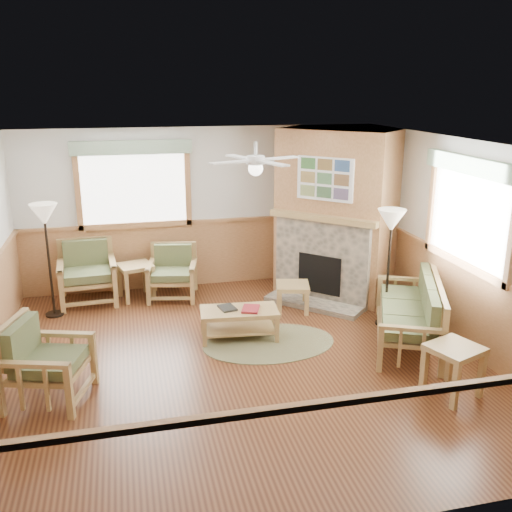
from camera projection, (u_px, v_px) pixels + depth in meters
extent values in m
cube|color=#522B16|center=(238.00, 361.00, 7.22)|extent=(6.00, 6.00, 0.01)
cube|color=white|center=(236.00, 145.00, 6.44)|extent=(6.00, 6.00, 0.01)
cube|color=silver|center=(202.00, 208.00, 9.63)|extent=(6.00, 0.02, 2.70)
cube|color=silver|center=(322.00, 379.00, 4.04)|extent=(6.00, 0.02, 2.70)
cube|color=silver|center=(460.00, 243.00, 7.50)|extent=(0.02, 6.00, 2.70)
cylinder|color=brown|center=(269.00, 343.00, 7.69)|extent=(2.35, 2.35, 0.01)
cube|color=maroon|center=(251.00, 308.00, 7.72)|extent=(0.31, 0.36, 0.03)
cube|color=black|center=(227.00, 307.00, 7.77)|extent=(0.25, 0.30, 0.03)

